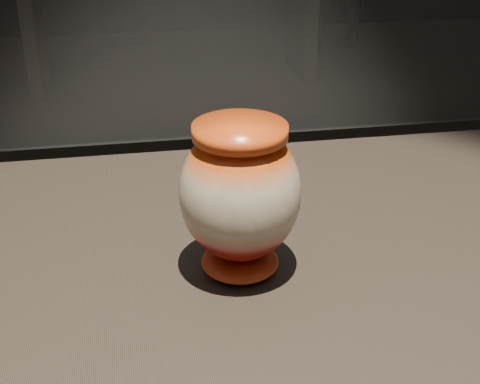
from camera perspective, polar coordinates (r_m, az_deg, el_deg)
name	(u,v)px	position (r m, az deg, el deg)	size (l,w,h in m)	color
main_vase	(240,195)	(0.73, 0.00, -0.23)	(0.14, 0.14, 0.18)	maroon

